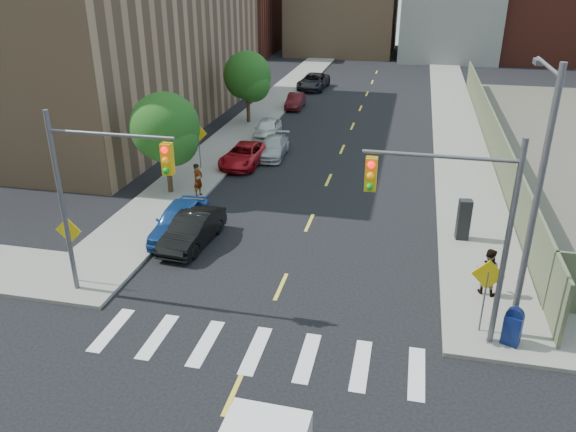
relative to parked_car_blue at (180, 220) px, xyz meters
The scene contains 25 objects.
sidewalk_nw 30.26m from the parked_car_blue, 94.26° to the left, with size 3.50×73.00×0.15m, color gray.
sidewalk_ne 32.96m from the parked_car_blue, 66.29° to the left, with size 3.50×73.00×0.15m, color gray.
fence_north 22.50m from the parked_car_blue, 47.83° to the left, with size 0.12×44.00×2.50m, color #575D41.
building_nw 25.95m from the parked_car_blue, 131.46° to the left, with size 22.00×30.00×16.00m, color #8C6B4C.
bg_bldg_west 61.17m from the parked_car_blue, 105.71° to the left, with size 14.00×18.00×12.00m, color #592319.
bg_bldg_center 60.35m from the parked_car_blue, 77.04° to the left, with size 12.00×16.00×10.00m, color gray.
signal_nw 6.54m from the parked_car_blue, 95.20° to the right, with size 4.59×0.30×7.00m.
signal_ne 13.21m from the parked_car_blue, 24.88° to the right, with size 4.59×0.30×7.00m.
streetlight_ne 15.07m from the parked_car_blue, 17.91° to the right, with size 0.25×3.70×9.00m.
warn_sign_nw 5.49m from the parked_car_blue, 115.48° to the right, with size 1.06×0.06×2.83m.
warn_sign_ne 13.64m from the parked_car_blue, 20.81° to the right, with size 1.06×0.06×2.83m.
warn_sign_midwest 9.06m from the parked_car_blue, 104.85° to the left, with size 1.06×0.06×2.83m.
tree_west_near 5.99m from the parked_car_blue, 117.96° to the left, with size 3.66×3.64×5.52m.
tree_west_far 20.06m from the parked_car_blue, 97.24° to the left, with size 3.66×3.64×5.52m.
parked_car_blue is the anchor object (origin of this frame).
parked_car_black 1.08m from the parked_car_blue, 36.55° to the right, with size 1.49×4.27×1.41m, color black.
parked_car_red 10.19m from the parked_car_blue, 90.00° to the left, with size 2.13×4.62×1.28m, color #A6101A.
parked_car_silver 12.28m from the parked_car_blue, 83.92° to the left, with size 1.71×4.21×1.22m, color #A2A5A9.
parked_car_white 15.92m from the parked_car_blue, 90.00° to the left, with size 1.69×4.21×1.44m, color silver.
parked_car_maroon 25.49m from the parked_car_blue, 90.00° to the left, with size 1.30×3.72×1.23m, color #400C11.
parked_car_grey 33.80m from the parked_car_blue, 89.88° to the left, with size 2.49×5.39×1.50m, color black.
mailbox 14.62m from the parked_car_blue, 21.36° to the right, with size 0.67×0.59×1.34m.
payphone 12.71m from the parked_car_blue, 10.06° to the left, with size 0.55×0.45×1.85m, color black.
pedestrian_west 4.52m from the parked_car_blue, 100.21° to the left, with size 0.65×0.42×1.77m, color gray.
pedestrian_east 13.30m from the parked_car_blue, ahead, with size 0.89×0.69×1.82m, color gray.
Camera 1 is at (4.33, -10.14, 11.41)m, focal length 35.00 mm.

